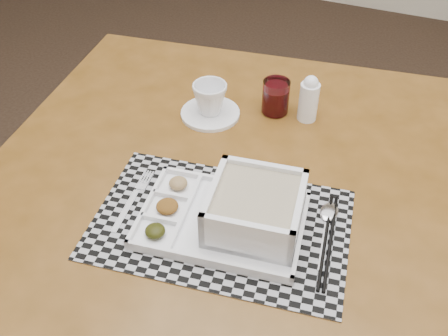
{
  "coord_description": "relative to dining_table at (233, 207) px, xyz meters",
  "views": [
    {
      "loc": [
        0.55,
        -1.18,
        1.58
      ],
      "look_at": [
        0.25,
        -0.46,
        0.89
      ],
      "focal_mm": 40.0,
      "sensor_mm": 36.0,
      "label": 1
    }
  ],
  "objects": [
    {
      "name": "fork",
      "position": [
        -0.17,
        -0.14,
        0.09
      ],
      "size": [
        0.04,
        0.19,
        0.0
      ],
      "color": "silver",
      "rests_on": "placemat"
    },
    {
      "name": "juice_glass",
      "position": [
        0.0,
        0.28,
        0.13
      ],
      "size": [
        0.07,
        0.07,
        0.09
      ],
      "color": "white",
      "rests_on": "dining_table"
    },
    {
      "name": "placemat",
      "position": [
        0.03,
        -0.13,
        0.09
      ],
      "size": [
        0.54,
        0.39,
        0.0
      ],
      "primitive_type": "cube",
      "rotation": [
        0.0,
        0.0,
        0.14
      ],
      "color": "#9FA0A6",
      "rests_on": "dining_table"
    },
    {
      "name": "floor",
      "position": [
        -0.26,
        0.44,
        -0.75
      ],
      "size": [
        5.0,
        5.0,
        0.0
      ],
      "primitive_type": "plane",
      "color": "black",
      "rests_on": "ground"
    },
    {
      "name": "cup",
      "position": [
        -0.14,
        0.2,
        0.14
      ],
      "size": [
        0.1,
        0.1,
        0.08
      ],
      "primitive_type": "imported",
      "rotation": [
        0.0,
        0.0,
        -0.23
      ],
      "color": "white",
      "rests_on": "saucer"
    },
    {
      "name": "serving_tray",
      "position": [
        0.07,
        -0.12,
        0.13
      ],
      "size": [
        0.35,
        0.26,
        0.1
      ],
      "color": "white",
      "rests_on": "placemat"
    },
    {
      "name": "spoon",
      "position": [
        0.22,
        -0.03,
        0.09
      ],
      "size": [
        0.04,
        0.18,
        0.01
      ],
      "color": "silver",
      "rests_on": "placemat"
    },
    {
      "name": "creamer_bottle",
      "position": [
        0.08,
        0.28,
        0.14
      ],
      "size": [
        0.05,
        0.05,
        0.12
      ],
      "color": "white",
      "rests_on": "dining_table"
    },
    {
      "name": "saucer",
      "position": [
        -0.14,
        0.2,
        0.09
      ],
      "size": [
        0.15,
        0.15,
        0.01
      ],
      "primitive_type": "cylinder",
      "color": "white",
      "rests_on": "dining_table"
    },
    {
      "name": "chopsticks",
      "position": [
        0.23,
        -0.09,
        0.09
      ],
      "size": [
        0.05,
        0.24,
        0.01
      ],
      "color": "black",
      "rests_on": "placemat"
    },
    {
      "name": "dining_table",
      "position": [
        0.0,
        0.0,
        0.0
      ],
      "size": [
        1.26,
        1.26,
        0.84
      ],
      "color": "#56350F",
      "rests_on": "ground"
    }
  ]
}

